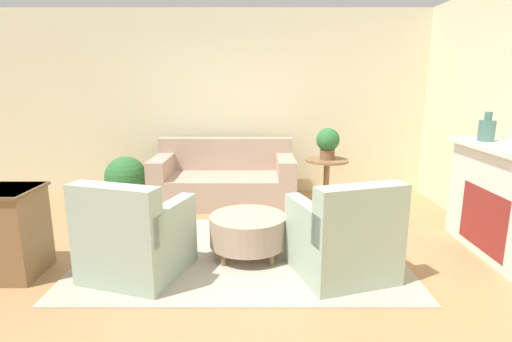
% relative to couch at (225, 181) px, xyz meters
% --- Properties ---
extents(ground_plane, '(16.00, 16.00, 0.00)m').
position_rel_couch_xyz_m(ground_plane, '(0.31, -1.81, -0.32)').
color(ground_plane, '#AD7F51').
extents(wall_back, '(8.87, 0.12, 2.80)m').
position_rel_couch_xyz_m(wall_back, '(0.31, 0.69, 1.08)').
color(wall_back, beige).
rests_on(wall_back, ground_plane).
extents(rug, '(3.20, 2.03, 0.01)m').
position_rel_couch_xyz_m(rug, '(0.31, -1.81, -0.32)').
color(rug, '#B2A893').
rests_on(rug, ground_plane).
extents(couch, '(2.00, 0.97, 0.91)m').
position_rel_couch_xyz_m(couch, '(0.00, 0.00, 0.00)').
color(couch, tan).
rests_on(couch, ground_plane).
extents(armchair_left, '(1.00, 1.00, 0.90)m').
position_rel_couch_xyz_m(armchair_left, '(-0.63, -2.27, 0.03)').
color(armchair_left, '#9EB29E').
rests_on(armchair_left, rug).
extents(armchair_right, '(1.00, 1.00, 0.90)m').
position_rel_couch_xyz_m(armchair_right, '(1.25, -2.27, 0.03)').
color(armchair_right, '#9EB29E').
rests_on(armchair_right, rug).
extents(ottoman_table, '(0.77, 0.77, 0.42)m').
position_rel_couch_xyz_m(ottoman_table, '(0.38, -1.86, -0.05)').
color(ottoman_table, tan).
rests_on(ottoman_table, rug).
extents(side_table, '(0.59, 0.59, 0.68)m').
position_rel_couch_xyz_m(side_table, '(1.44, -0.22, 0.15)').
color(side_table, olive).
rests_on(side_table, ground_plane).
extents(fireplace, '(0.44, 1.55, 1.12)m').
position_rel_couch_xyz_m(fireplace, '(2.89, -1.86, 0.26)').
color(fireplace, silver).
rests_on(fireplace, ground_plane).
extents(vase_mantel_near, '(0.16, 0.16, 0.31)m').
position_rel_couch_xyz_m(vase_mantel_near, '(2.88, -1.46, 0.91)').
color(vase_mantel_near, '#477066').
rests_on(vase_mantel_near, fireplace).
extents(potted_plant_on_side_table, '(0.32, 0.32, 0.43)m').
position_rel_couch_xyz_m(potted_plant_on_side_table, '(1.44, -0.22, 0.60)').
color(potted_plant_on_side_table, brown).
rests_on(potted_plant_on_side_table, side_table).
extents(potted_plant_floor, '(0.58, 0.58, 0.71)m').
position_rel_couch_xyz_m(potted_plant_floor, '(-1.37, -0.18, 0.08)').
color(potted_plant_floor, brown).
rests_on(potted_plant_floor, ground_plane).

